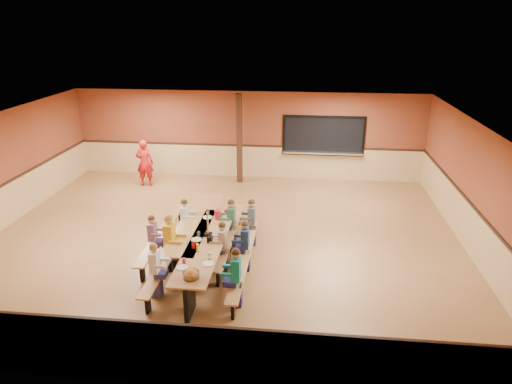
# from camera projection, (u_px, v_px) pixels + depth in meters

# --- Properties ---
(ground) EXTENTS (12.00, 12.00, 0.00)m
(ground) POSITION_uv_depth(u_px,v_px,m) (224.00, 239.00, 11.63)
(ground) COLOR brown
(ground) RESTS_ON ground
(room_envelope) EXTENTS (12.04, 10.04, 3.02)m
(room_envelope) POSITION_uv_depth(u_px,v_px,m) (223.00, 215.00, 11.39)
(room_envelope) COLOR brown
(room_envelope) RESTS_ON ground
(kitchen_pass_through) EXTENTS (2.78, 0.28, 1.38)m
(kitchen_pass_through) POSITION_uv_depth(u_px,v_px,m) (323.00, 138.00, 15.45)
(kitchen_pass_through) COLOR black
(kitchen_pass_through) RESTS_ON ground
(structural_post) EXTENTS (0.18, 0.18, 3.00)m
(structural_post) POSITION_uv_depth(u_px,v_px,m) (239.00, 139.00, 15.20)
(structural_post) COLOR #321A10
(structural_post) RESTS_ON ground
(cafeteria_table_main) EXTENTS (1.91, 3.70, 0.74)m
(cafeteria_table_main) POSITION_uv_depth(u_px,v_px,m) (206.00, 251.00, 9.94)
(cafeteria_table_main) COLOR #A16E40
(cafeteria_table_main) RESTS_ON ground
(cafeteria_table_second) EXTENTS (1.91, 3.70, 0.74)m
(cafeteria_table_second) POSITION_uv_depth(u_px,v_px,m) (196.00, 229.00, 10.99)
(cafeteria_table_second) COLOR #A16E40
(cafeteria_table_second) RESTS_ON ground
(seated_child_white_left) EXTENTS (0.35, 0.29, 1.17)m
(seated_child_white_left) POSITION_uv_depth(u_px,v_px,m) (155.00, 270.00, 9.08)
(seated_child_white_left) COLOR white
(seated_child_white_left) RESTS_ON ground
(seated_adult_yellow) EXTENTS (0.43, 0.35, 1.33)m
(seated_adult_yellow) POSITION_uv_depth(u_px,v_px,m) (170.00, 242.00, 10.03)
(seated_adult_yellow) COLOR yellow
(seated_adult_yellow) RESTS_ON ground
(seated_child_grey_left) EXTENTS (0.34, 0.28, 1.14)m
(seated_child_grey_left) POSITION_uv_depth(u_px,v_px,m) (185.00, 222.00, 11.27)
(seated_child_grey_left) COLOR silver
(seated_child_grey_left) RESTS_ON ground
(seated_child_teal_right) EXTENTS (0.37, 0.31, 1.22)m
(seated_child_teal_right) POSITION_uv_depth(u_px,v_px,m) (236.00, 278.00, 8.77)
(seated_child_teal_right) COLOR #138480
(seated_child_teal_right) RESTS_ON ground
(seated_child_navy_right) EXTENTS (0.35, 0.29, 1.18)m
(seated_child_navy_right) POSITION_uv_depth(u_px,v_px,m) (245.00, 246.00, 10.03)
(seated_child_navy_right) COLOR navy
(seated_child_navy_right) RESTS_ON ground
(seated_child_char_right) EXTENTS (0.36, 0.29, 1.19)m
(seated_child_char_right) POSITION_uv_depth(u_px,v_px,m) (252.00, 223.00, 11.17)
(seated_child_char_right) COLOR #494E53
(seated_child_char_right) RESTS_ON ground
(seated_child_purple_sec) EXTENTS (0.34, 0.28, 1.15)m
(seated_child_purple_sec) POSITION_uv_depth(u_px,v_px,m) (153.00, 239.00, 10.38)
(seated_child_purple_sec) COLOR #7F5589
(seated_child_purple_sec) RESTS_ON ground
(seated_child_green_sec) EXTENTS (0.36, 0.30, 1.20)m
(seated_child_green_sec) POSITION_uv_depth(u_px,v_px,m) (231.00, 223.00, 11.13)
(seated_child_green_sec) COLOR #2B6345
(seated_child_green_sec) RESTS_ON ground
(seated_child_tan_sec) EXTENTS (0.34, 0.28, 1.16)m
(seated_child_tan_sec) POSITION_uv_depth(u_px,v_px,m) (223.00, 247.00, 10.00)
(seated_child_tan_sec) COLOR #AA968A
(seated_child_tan_sec) RESTS_ON ground
(standing_woman) EXTENTS (0.60, 0.42, 1.57)m
(standing_woman) POSITION_uv_depth(u_px,v_px,m) (145.00, 163.00, 15.12)
(standing_woman) COLOR red
(standing_woman) RESTS_ON ground
(punch_pitcher) EXTENTS (0.16, 0.16, 0.22)m
(punch_pitcher) POSITION_uv_depth(u_px,v_px,m) (218.00, 214.00, 11.00)
(punch_pitcher) COLOR red
(punch_pitcher) RESTS_ON cafeteria_table_main
(chip_bowl) EXTENTS (0.32, 0.32, 0.15)m
(chip_bowl) POSITION_uv_depth(u_px,v_px,m) (191.00, 274.00, 8.51)
(chip_bowl) COLOR orange
(chip_bowl) RESTS_ON cafeteria_table_main
(napkin_dispenser) EXTENTS (0.10, 0.14, 0.13)m
(napkin_dispenser) POSITION_uv_depth(u_px,v_px,m) (210.00, 239.00, 9.86)
(napkin_dispenser) COLOR black
(napkin_dispenser) RESTS_ON cafeteria_table_main
(condiment_mustard) EXTENTS (0.06, 0.06, 0.17)m
(condiment_mustard) POSITION_uv_depth(u_px,v_px,m) (197.00, 248.00, 9.46)
(condiment_mustard) COLOR yellow
(condiment_mustard) RESTS_ON cafeteria_table_main
(condiment_ketchup) EXTENTS (0.06, 0.06, 0.17)m
(condiment_ketchup) POSITION_uv_depth(u_px,v_px,m) (193.00, 245.00, 9.58)
(condiment_ketchup) COLOR #B2140F
(condiment_ketchup) RESTS_ON cafeteria_table_main
(table_paddle) EXTENTS (0.16, 0.16, 0.56)m
(table_paddle) POSITION_uv_depth(u_px,v_px,m) (208.00, 230.00, 10.13)
(table_paddle) COLOR black
(table_paddle) RESTS_ON cafeteria_table_main
(place_settings) EXTENTS (0.65, 3.30, 0.11)m
(place_settings) POSITION_uv_depth(u_px,v_px,m) (206.00, 240.00, 9.84)
(place_settings) COLOR beige
(place_settings) RESTS_ON cafeteria_table_main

